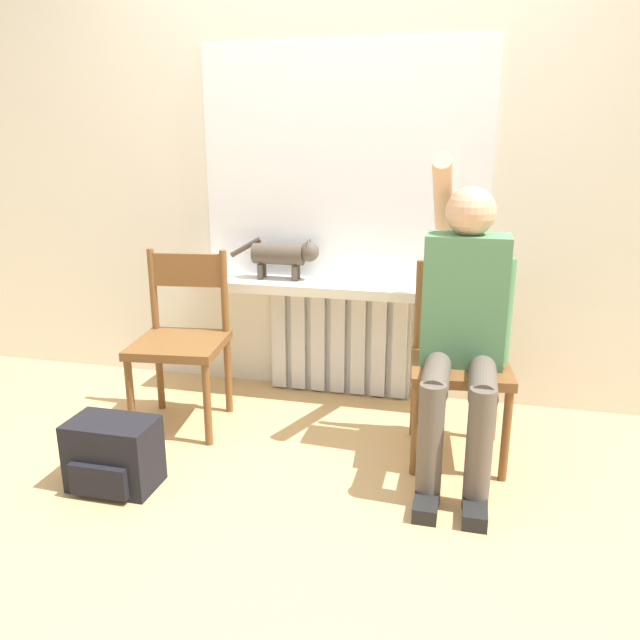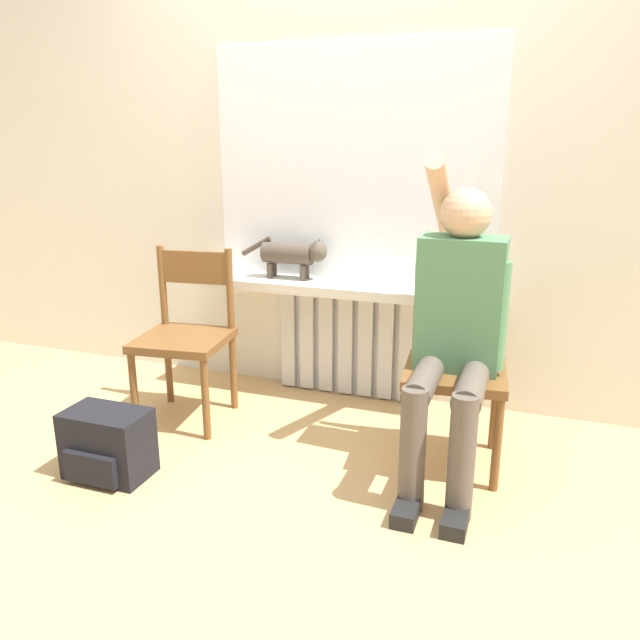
# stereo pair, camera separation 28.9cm
# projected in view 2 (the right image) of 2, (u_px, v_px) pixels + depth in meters

# --- Properties ---
(ground_plane) EXTENTS (12.00, 12.00, 0.00)m
(ground_plane) POSITION_uv_depth(u_px,v_px,m) (259.00, 501.00, 2.43)
(ground_plane) COLOR tan
(wall_with_window) EXTENTS (7.00, 0.06, 2.70)m
(wall_with_window) POSITION_uv_depth(u_px,v_px,m) (355.00, 140.00, 3.16)
(wall_with_window) COLOR silver
(wall_with_window) RESTS_ON ground_plane
(radiator) EXTENTS (0.78, 0.08, 0.59)m
(radiator) POSITION_uv_depth(u_px,v_px,m) (347.00, 342.00, 3.39)
(radiator) COLOR silver
(radiator) RESTS_ON ground_plane
(windowsill) EXTENTS (1.55, 0.26, 0.05)m
(windowsill) POSITION_uv_depth(u_px,v_px,m) (343.00, 288.00, 3.22)
(windowsill) COLOR silver
(windowsill) RESTS_ON radiator
(window_glass) EXTENTS (1.49, 0.01, 1.18)m
(window_glass) POSITION_uv_depth(u_px,v_px,m) (352.00, 165.00, 3.16)
(window_glass) COLOR white
(window_glass) RESTS_ON windowsill
(chair_left) EXTENTS (0.46, 0.46, 0.84)m
(chair_left) POSITION_uv_depth(u_px,v_px,m) (186.00, 333.00, 3.06)
(chair_left) COLOR brown
(chair_left) RESTS_ON ground_plane
(chair_right) EXTENTS (0.45, 0.45, 0.84)m
(chair_right) POSITION_uv_depth(u_px,v_px,m) (456.00, 365.00, 2.64)
(chair_right) COLOR brown
(chair_right) RESTS_ON ground_plane
(person) EXTENTS (0.36, 0.97, 1.31)m
(person) POSITION_uv_depth(u_px,v_px,m) (456.00, 323.00, 2.47)
(person) COLOR brown
(person) RESTS_ON ground_plane
(cat) EXTENTS (0.49, 0.11, 0.22)m
(cat) POSITION_uv_depth(u_px,v_px,m) (294.00, 253.00, 3.29)
(cat) COLOR #4C4238
(cat) RESTS_ON windowsill
(backpack) EXTENTS (0.34, 0.24, 0.29)m
(backpack) POSITION_uv_depth(u_px,v_px,m) (107.00, 444.00, 2.58)
(backpack) COLOR black
(backpack) RESTS_ON ground_plane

